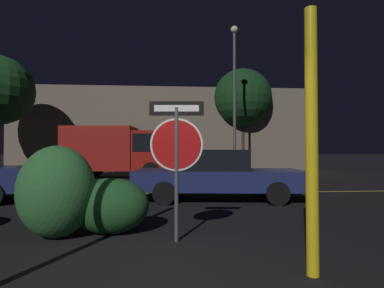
# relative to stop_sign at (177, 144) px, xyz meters

# --- Properties ---
(ground_plane) EXTENTS (260.00, 260.00, 0.00)m
(ground_plane) POSITION_rel_stop_sign_xyz_m (-0.20, -1.32, -1.49)
(ground_plane) COLOR black
(road_center_stripe) EXTENTS (33.01, 0.12, 0.01)m
(road_center_stripe) POSITION_rel_stop_sign_xyz_m (-0.20, 5.24, -1.49)
(road_center_stripe) COLOR gold
(road_center_stripe) RESTS_ON ground_plane
(stop_sign) EXTENTS (0.84, 0.09, 2.14)m
(stop_sign) POSITION_rel_stop_sign_xyz_m (0.00, 0.00, 0.00)
(stop_sign) COLOR #4C4C51
(stop_sign) RESTS_ON ground_plane
(yellow_pole_right) EXTENTS (0.14, 0.14, 2.99)m
(yellow_pole_right) POSITION_rel_stop_sign_xyz_m (1.48, -1.36, 0.01)
(yellow_pole_right) COLOR yellow
(yellow_pole_right) RESTS_ON ground_plane
(hedge_bush_1) EXTENTS (1.20, 1.09, 1.47)m
(hedge_bush_1) POSITION_rel_stop_sign_xyz_m (-1.90, 0.35, -0.75)
(hedge_bush_1) COLOR #2D6633
(hedge_bush_1) RESTS_ON ground_plane
(hedge_bush_2) EXTENTS (1.28, 0.84, 0.93)m
(hedge_bush_2) POSITION_rel_stop_sign_xyz_m (-1.09, 0.52, -1.03)
(hedge_bush_2) COLOR #1E4C23
(hedge_bush_2) RESTS_ON ground_plane
(passing_car_2) EXTENTS (4.90, 2.32, 1.41)m
(passing_car_2) POSITION_rel_stop_sign_xyz_m (1.25, 3.90, -0.79)
(passing_car_2) COLOR navy
(passing_car_2) RESTS_ON ground_plane
(delivery_truck) EXTENTS (5.78, 2.86, 2.62)m
(delivery_truck) POSITION_rel_stop_sign_xyz_m (-2.52, 11.26, -0.00)
(delivery_truck) COLOR maroon
(delivery_truck) RESTS_ON ground_plane
(street_lamp) EXTENTS (0.41, 0.41, 8.24)m
(street_lamp) POSITION_rel_stop_sign_xyz_m (3.40, 11.43, 3.47)
(street_lamp) COLOR #4C4C51
(street_lamp) RESTS_ON ground_plane
(tree_1) EXTENTS (4.09, 4.09, 7.17)m
(tree_1) POSITION_rel_stop_sign_xyz_m (4.98, 16.09, 3.62)
(tree_1) COLOR #422D1E
(tree_1) RESTS_ON ground_plane
(building_backdrop) EXTENTS (21.20, 3.67, 5.84)m
(building_backdrop) POSITION_rel_stop_sign_xyz_m (-0.45, 17.82, 1.43)
(building_backdrop) COLOR #7A6B5B
(building_backdrop) RESTS_ON ground_plane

